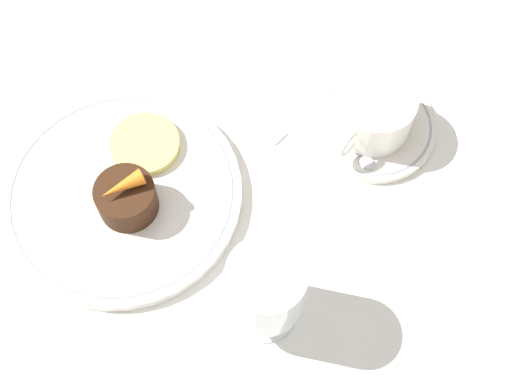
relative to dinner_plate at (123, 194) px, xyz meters
name	(u,v)px	position (x,y,z in m)	size (l,w,h in m)	color
ground_plane	(153,228)	(0.01, 0.05, -0.01)	(3.00, 3.00, 0.00)	white
dinner_plate	(123,194)	(0.00, 0.00, 0.00)	(0.26, 0.26, 0.01)	white
saucer	(373,126)	(-0.24, 0.17, 0.00)	(0.15, 0.15, 0.01)	white
coffee_cup	(374,112)	(-0.24, 0.17, 0.03)	(0.11, 0.09, 0.06)	white
spoon	(350,147)	(-0.20, 0.16, 0.00)	(0.03, 0.10, 0.00)	silver
wine_glass	(268,286)	(0.00, 0.20, 0.07)	(0.08, 0.08, 0.12)	silver
fork	(238,102)	(-0.17, 0.02, -0.01)	(0.03, 0.19, 0.01)	silver
dessert_cake	(125,200)	(0.01, 0.02, 0.03)	(0.06, 0.06, 0.04)	#381E0F
carrot_garnish	(120,188)	(0.01, 0.02, 0.05)	(0.05, 0.03, 0.02)	orange
pineapple_slice	(145,144)	(-0.06, -0.02, 0.01)	(0.08, 0.08, 0.01)	#EFE075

